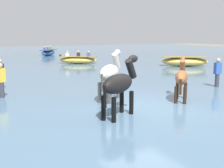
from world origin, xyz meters
TOP-DOWN VIEW (x-y plane):
  - ground_plane at (0.00, 0.00)m, footprint 120.00×120.00m
  - water_surface at (0.00, 10.00)m, footprint 90.00×90.00m
  - horse_lead_chestnut at (1.73, 0.16)m, footprint 1.41×1.43m
  - horse_trailing_black at (-1.37, -0.57)m, footprint 1.83×1.21m
  - horse_flank_pinto at (-0.55, 1.54)m, footprint 1.69×1.55m
  - boat_far_inshore at (10.19, 9.01)m, footprint 3.67×3.14m
  - boat_mid_outer at (4.19, 25.96)m, footprint 3.00×3.63m
  - boat_distant_east at (3.58, 14.96)m, footprint 3.25×2.84m
  - person_wading_mid at (5.20, 1.49)m, footprint 0.35×0.25m
  - person_wading_close at (-3.87, 5.90)m, footprint 0.32×0.38m
  - person_onlooker_right at (-4.11, 3.92)m, footprint 0.36×0.27m

SIDE VIEW (x-z plane):
  - ground_plane at x=0.00m, z-range 0.00..0.00m
  - water_surface at x=0.00m, z-range 0.00..0.26m
  - boat_distant_east at x=3.58m, z-range 0.04..1.14m
  - boat_mid_outer at x=4.19m, z-range 0.03..1.17m
  - boat_far_inshore at x=10.19m, z-range 0.26..1.01m
  - person_wading_mid at x=5.20m, z-range 0.05..1.68m
  - person_wading_close at x=-3.87m, z-range 0.05..1.68m
  - person_onlooker_right at x=-4.11m, z-range 0.05..1.68m
  - horse_lead_chestnut at x=1.73m, z-range 0.17..2.03m
  - horse_trailing_black at x=-1.37m, z-range 0.19..2.27m
  - horse_flank_pinto at x=-0.55m, z-range 0.20..2.33m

